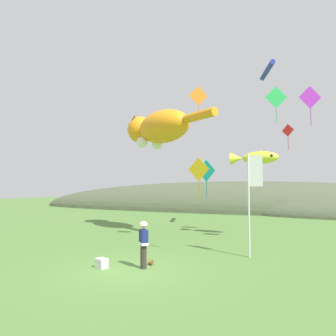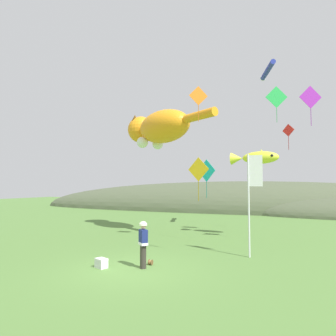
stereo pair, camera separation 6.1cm
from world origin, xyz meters
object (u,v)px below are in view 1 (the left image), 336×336
Objects in this scene: kite_diamond_violet at (310,98)px; kite_diamond_gold at (199,170)px; kite_diamond_teal at (206,171)px; kite_fish_windsock at (255,158)px; festival_attendant at (144,243)px; picnic_cooler at (102,263)px; kite_giant_cat at (158,128)px; kite_diamond_orange at (198,96)px; kite_spool at (151,262)px; kite_diamond_green at (276,97)px; festival_banner_pole at (252,189)px; kite_diamond_red at (288,131)px; kite_tube_streamer at (267,71)px.

kite_diamond_gold is at bearing -144.90° from kite_diamond_violet.
kite_fish_windsock is at bearing 47.06° from kite_diamond_teal.
festival_attendant is at bearing -116.97° from kite_diamond_gold.
picnic_cooler is 0.27× the size of kite_diamond_teal.
picnic_cooler is at bearing -111.47° from kite_diamond_teal.
picnic_cooler is at bearing -80.26° from kite_giant_cat.
kite_diamond_orange is (-2.62, -3.55, 3.16)m from kite_fish_windsock.
kite_spool is 9.19m from kite_diamond_orange.
festival_attendant is at bearing -135.50° from kite_diamond_violet.
kite_giant_cat is 3.96× the size of kite_diamond_orange.
kite_diamond_violet is (5.65, 1.30, -0.33)m from kite_diamond_orange.
kite_diamond_teal is at bearing -143.91° from kite_diamond_green.
festival_banner_pole is 0.59× the size of kite_giant_cat.
kite_diamond_green is at bearing 43.01° from kite_diamond_orange.
kite_diamond_violet is at bearing 3.81° from kite_diamond_teal.
festival_banner_pole is at bearing -102.29° from kite_diamond_red.
kite_diamond_green is 1.12× the size of kite_diamond_gold.
kite_fish_windsock is 1.41× the size of kite_diamond_violet.
kite_giant_cat is 3.45× the size of kite_diamond_green.
kite_spool is 0.37× the size of picnic_cooler.
festival_banner_pole is at bearing 41.62° from festival_attendant.
festival_banner_pole is at bearing -92.56° from kite_tube_streamer.
picnic_cooler is 11.44m from kite_fish_windsock.
kite_diamond_violet is at bearing -14.06° from kite_giant_cat.
kite_diamond_gold is (0.41, -3.18, -0.10)m from kite_diamond_teal.
kite_diamond_green is at bearing 79.38° from festival_banner_pole.
kite_diamond_orange is 0.94× the size of kite_diamond_violet.
kite_giant_cat reaches higher than kite_spool.
festival_attendant reaches higher than picnic_cooler.
kite_diamond_red is 4.85m from kite_diamond_violet.
kite_fish_windsock is (3.45, 8.62, 3.97)m from festival_attendant.
kite_diamond_red is 2.94m from kite_diamond_green.
kite_tube_streamer reaches higher than kite_fish_windsock.
kite_diamond_teal is at bearing 79.90° from kite_spool.
picnic_cooler is at bearing -124.31° from kite_diamond_green.
kite_diamond_violet is (2.72, 3.02, 4.74)m from festival_banner_pole.
festival_attendant is at bearing -116.25° from kite_diamond_red.
kite_tube_streamer is at bearing 64.28° from kite_diamond_orange.
kite_spool is 0.10× the size of kite_diamond_teal.
kite_giant_cat is 3.71× the size of kite_diamond_violet.
kite_diamond_violet reaches higher than kite_diamond_gold.
kite_spool is at bearing -117.23° from kite_diamond_red.
festival_banner_pole is 9.76m from kite_giant_cat.
kite_diamond_gold is (1.38, 2.26, 3.81)m from kite_spool.
kite_fish_windsock is 6.21m from kite_diamond_gold.
kite_diamond_red is 0.84× the size of kite_diamond_violet.
festival_attendant is at bearing -70.33° from kite_giant_cat.
kite_tube_streamer is at bearing 112.72° from kite_diamond_violet.
kite_diamond_violet is at bearing 42.08° from kite_spool.
kite_diamond_violet is at bearing 13.00° from kite_diamond_orange.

